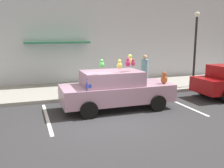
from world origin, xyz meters
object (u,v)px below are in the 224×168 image
Objects in this scene: street_lamp_post at (195,42)px; plush_covered_car at (116,89)px; teddy_bear_on_sidewalk at (109,85)px; pedestrian_near_shopfront at (145,73)px.

plush_covered_car is at bearing -157.73° from street_lamp_post.
teddy_bear_on_sidewalk is 0.35× the size of pedestrian_near_shopfront.
plush_covered_car is at bearing -133.76° from pedestrian_near_shopfront.
pedestrian_near_shopfront is at bearing 46.24° from plush_covered_car.
teddy_bear_on_sidewalk is 2.18m from pedestrian_near_shopfront.
street_lamp_post is 3.23m from pedestrian_near_shopfront.
plush_covered_car is 6.09m from street_lamp_post.
plush_covered_car is 3.86m from pedestrian_near_shopfront.
plush_covered_car is 2.52× the size of pedestrian_near_shopfront.
pedestrian_near_shopfront is at bearing 167.93° from street_lamp_post.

